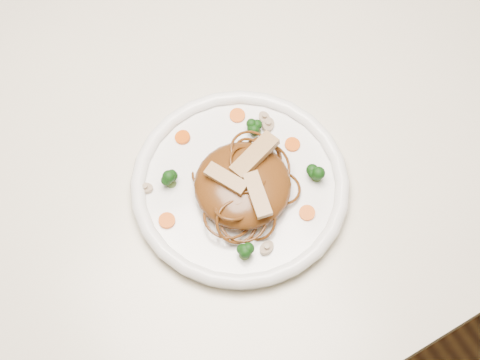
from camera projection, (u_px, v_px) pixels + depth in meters
ground at (223, 291)px, 1.67m from camera, size 4.00×4.00×0.00m
table at (214, 165)px, 1.09m from camera, size 1.20×0.80×0.75m
plate at (240, 187)px, 0.95m from camera, size 0.37×0.37×0.02m
noodle_mound at (243, 185)px, 0.92m from camera, size 0.17×0.17×0.04m
chicken_a at (255, 155)px, 0.91m from camera, size 0.08×0.04×0.01m
chicken_b at (226, 179)px, 0.89m from camera, size 0.04×0.06×0.01m
chicken_c at (258, 195)px, 0.88m from camera, size 0.03×0.07×0.01m
broccoli_0 at (256, 127)px, 0.97m from camera, size 0.03×0.03×0.03m
broccoli_1 at (170, 179)px, 0.93m from camera, size 0.03×0.03×0.03m
broccoli_2 at (244, 251)px, 0.88m from camera, size 0.03×0.03×0.03m
broccoli_3 at (317, 173)px, 0.93m from camera, size 0.03×0.03×0.03m
carrot_0 at (237, 116)px, 0.99m from camera, size 0.03×0.03×0.00m
carrot_1 at (167, 221)px, 0.92m from camera, size 0.03×0.03×0.00m
carrot_2 at (292, 144)px, 0.97m from camera, size 0.02×0.02×0.00m
carrot_3 at (183, 137)px, 0.97m from camera, size 0.03×0.03×0.00m
carrot_4 at (307, 213)px, 0.92m from camera, size 0.03×0.03×0.00m
mushroom_0 at (267, 248)px, 0.90m from camera, size 0.03×0.03×0.01m
mushroom_1 at (268, 125)px, 0.98m from camera, size 0.03×0.03×0.01m
mushroom_2 at (145, 188)px, 0.94m from camera, size 0.03×0.03×0.01m
mushroom_3 at (264, 118)px, 0.99m from camera, size 0.02×0.02×0.01m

